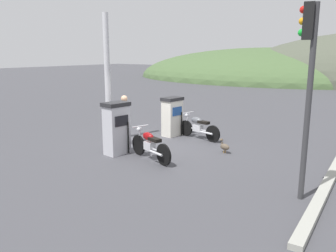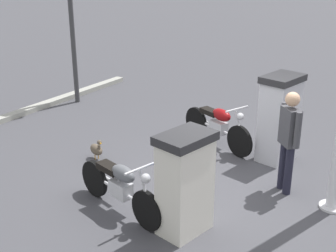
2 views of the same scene
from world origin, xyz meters
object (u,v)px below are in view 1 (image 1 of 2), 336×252
(fuel_pump_near, at_px, (117,128))
(roadside_traffic_light, at_px, (308,70))
(motorcycle_far_pump, at_px, (198,127))
(wandering_duck, at_px, (225,146))
(canopy_support_pole, at_px, (108,81))
(motorcycle_near_pump, at_px, (150,145))
(attendant_person, at_px, (125,116))
(fuel_pump_far, at_px, (172,116))

(fuel_pump_near, xyz_separation_m, roadside_traffic_light, (5.59, -0.12, 1.95))
(motorcycle_far_pump, distance_m, wandering_duck, 1.99)
(wandering_duck, distance_m, canopy_support_pole, 4.69)
(wandering_duck, bearing_deg, motorcycle_far_pump, 146.35)
(motorcycle_near_pump, bearing_deg, roadside_traffic_light, -3.45)
(fuel_pump_near, height_order, motorcycle_near_pump, fuel_pump_near)
(attendant_person, bearing_deg, fuel_pump_far, 71.76)
(motorcycle_far_pump, xyz_separation_m, roadside_traffic_light, (4.54, -3.30, 2.34))
(fuel_pump_far, relative_size, canopy_support_pole, 0.33)
(motorcycle_near_pump, height_order, canopy_support_pole, canopy_support_pole)
(fuel_pump_near, height_order, attendant_person, attendant_person)
(motorcycle_near_pump, xyz_separation_m, attendant_person, (-1.85, 0.91, 0.52))
(motorcycle_near_pump, bearing_deg, canopy_support_pole, 160.18)
(roadside_traffic_light, bearing_deg, wandering_duck, 142.74)
(wandering_duck, relative_size, roadside_traffic_light, 0.11)
(fuel_pump_near, height_order, roadside_traffic_light, roadside_traffic_light)
(motorcycle_far_pump, xyz_separation_m, attendant_person, (-1.69, -2.12, 0.53))
(motorcycle_near_pump, height_order, wandering_duck, motorcycle_near_pump)
(fuel_pump_near, relative_size, canopy_support_pole, 0.37)
(motorcycle_far_pump, bearing_deg, roadside_traffic_light, -35.99)
(wandering_duck, distance_m, roadside_traffic_light, 4.46)
(fuel_pump_far, xyz_separation_m, motorcycle_far_pump, (1.05, 0.18, -0.31))
(roadside_traffic_light, bearing_deg, canopy_support_pole, 170.13)
(attendant_person, relative_size, roadside_traffic_light, 0.41)
(attendant_person, relative_size, canopy_support_pole, 0.38)
(fuel_pump_far, height_order, motorcycle_far_pump, fuel_pump_far)
(motorcycle_near_pump, xyz_separation_m, motorcycle_far_pump, (-0.16, 3.03, -0.02))
(fuel_pump_far, bearing_deg, fuel_pump_near, -90.00)
(motorcycle_near_pump, distance_m, roadside_traffic_light, 4.96)
(attendant_person, bearing_deg, roadside_traffic_light, -10.70)
(fuel_pump_near, distance_m, fuel_pump_far, 2.99)
(roadside_traffic_light, bearing_deg, motorcycle_far_pump, 144.01)
(fuel_pump_far, height_order, motorcycle_near_pump, fuel_pump_far)
(fuel_pump_far, bearing_deg, canopy_support_pole, -127.83)
(attendant_person, distance_m, roadside_traffic_light, 6.59)
(motorcycle_far_pump, height_order, canopy_support_pole, canopy_support_pole)
(fuel_pump_near, xyz_separation_m, wandering_duck, (2.69, 2.08, -0.62))
(motorcycle_far_pump, height_order, wandering_duck, motorcycle_far_pump)
(fuel_pump_far, distance_m, attendant_person, 2.05)
(fuel_pump_far, distance_m, roadside_traffic_light, 6.71)
(fuel_pump_near, height_order, motorcycle_far_pump, fuel_pump_near)
(attendant_person, bearing_deg, canopy_support_pole, 176.45)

